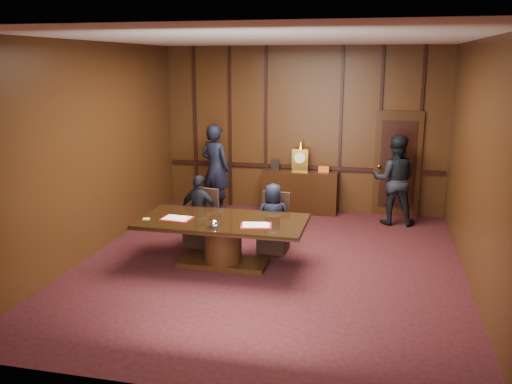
% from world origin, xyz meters
% --- Properties ---
extents(room, '(7.00, 7.04, 3.50)m').
position_xyz_m(room, '(0.07, 0.14, 1.72)').
color(room, black).
rests_on(room, ground).
extents(sideboard, '(1.60, 0.45, 1.54)m').
position_xyz_m(sideboard, '(0.00, 3.26, 0.49)').
color(sideboard, black).
rests_on(sideboard, ground).
extents(conference_table, '(2.62, 1.32, 0.76)m').
position_xyz_m(conference_table, '(-0.72, -0.15, 0.51)').
color(conference_table, black).
rests_on(conference_table, ground).
extents(folder_left, '(0.48, 0.37, 0.02)m').
position_xyz_m(folder_left, '(-1.43, -0.27, 0.77)').
color(folder_left, '#A60F1B').
rests_on(folder_left, conference_table).
extents(folder_right, '(0.52, 0.41, 0.02)m').
position_xyz_m(folder_right, '(-0.13, -0.35, 0.77)').
color(folder_right, '#A60F1B').
rests_on(folder_right, conference_table).
extents(inkstand, '(0.20, 0.14, 0.12)m').
position_xyz_m(inkstand, '(-0.72, -0.60, 0.81)').
color(inkstand, white).
rests_on(inkstand, conference_table).
extents(notepad, '(0.11, 0.09, 0.01)m').
position_xyz_m(notepad, '(-1.89, -0.40, 0.77)').
color(notepad, '#EED574').
rests_on(notepad, conference_table).
extents(chair_left, '(0.56, 0.56, 0.99)m').
position_xyz_m(chair_left, '(-1.36, 0.73, 0.29)').
color(chair_left, black).
rests_on(chair_left, ground).
extents(chair_right, '(0.50, 0.50, 0.99)m').
position_xyz_m(chair_right, '(-0.07, 0.73, 0.29)').
color(chair_right, black).
rests_on(chair_right, ground).
extents(signatory_left, '(0.79, 0.45, 1.28)m').
position_xyz_m(signatory_left, '(-1.37, 0.65, 0.64)').
color(signatory_left, black).
rests_on(signatory_left, ground).
extents(signatory_right, '(0.66, 0.52, 1.19)m').
position_xyz_m(signatory_right, '(-0.07, 0.65, 0.60)').
color(signatory_right, black).
rests_on(signatory_right, ground).
extents(witness_left, '(0.81, 0.67, 1.90)m').
position_xyz_m(witness_left, '(-1.76, 2.86, 0.95)').
color(witness_left, black).
rests_on(witness_left, ground).
extents(witness_right, '(0.88, 0.68, 1.79)m').
position_xyz_m(witness_right, '(1.95, 2.83, 0.89)').
color(witness_right, black).
rests_on(witness_right, ground).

